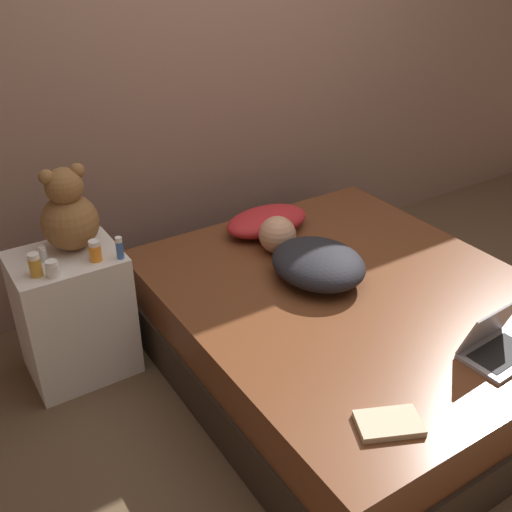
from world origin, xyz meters
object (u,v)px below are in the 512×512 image
at_px(bottle_blue, 120,248).
at_px(bottle_amber, 35,265).
at_px(pillow, 267,221).
at_px(bottle_orange, 95,251).
at_px(teddy_bear, 69,214).
at_px(person_lying, 311,258).
at_px(bottle_white, 52,269).
at_px(book, 389,423).
at_px(bottle_clear, 43,254).
at_px(laptop, 496,344).

height_order(bottle_blue, bottle_amber, same).
height_order(pillow, bottle_orange, bottle_orange).
xyz_separation_m(bottle_orange, bottle_amber, (-0.25, 0.01, 0.00)).
height_order(pillow, teddy_bear, teddy_bear).
bearing_deg(bottle_amber, person_lying, -17.56).
bearing_deg(teddy_bear, bottle_orange, -75.53).
xyz_separation_m(bottle_white, book, (0.72, -1.25, -0.20)).
bearing_deg(bottle_white, bottle_clear, 89.37).
xyz_separation_m(bottle_clear, bottle_blue, (0.29, -0.15, 0.02)).
relative_size(bottle_blue, bottle_amber, 1.00).
bearing_deg(bottle_clear, bottle_white, -90.63).
height_order(bottle_clear, bottle_amber, bottle_amber).
bearing_deg(teddy_bear, bottle_amber, -143.16).
distance_m(person_lying, bottle_clear, 1.20).
height_order(bottle_orange, bottle_amber, bottle_amber).
relative_size(person_lying, bottle_blue, 6.33).
distance_m(pillow, bottle_clear, 1.17).
bearing_deg(bottle_orange, pillow, 6.77).
bearing_deg(person_lying, pillow, 80.09).
xyz_separation_m(pillow, bottle_white, (-1.16, -0.14, 0.15)).
bearing_deg(book, laptop, 5.53).
xyz_separation_m(bottle_white, bottle_amber, (-0.06, 0.04, 0.02)).
relative_size(bottle_blue, book, 0.41).
bearing_deg(bottle_blue, teddy_bear, 123.99).
bearing_deg(bottle_blue, bottle_amber, 171.62).
distance_m(person_lying, bottle_white, 1.15).
distance_m(teddy_bear, bottle_amber, 0.28).
xyz_separation_m(laptop, bottle_orange, (-1.14, 1.22, 0.18)).
height_order(pillow, bottle_amber, bottle_amber).
xyz_separation_m(person_lying, bottle_orange, (-0.90, 0.35, 0.14)).
bearing_deg(person_lying, bottle_orange, 156.35).
bearing_deg(book, pillow, 72.56).
height_order(person_lying, teddy_bear, teddy_bear).
distance_m(person_lying, bottle_amber, 1.22).
bearing_deg(bottle_white, bottle_blue, -1.85).
height_order(person_lying, laptop, laptop).
xyz_separation_m(bottle_white, bottle_orange, (0.19, 0.03, 0.01)).
xyz_separation_m(pillow, bottle_amber, (-1.22, -0.10, 0.17)).
height_order(teddy_bear, bottle_amber, teddy_bear).
xyz_separation_m(bottle_blue, bottle_amber, (-0.35, 0.05, 0.00)).
bearing_deg(laptop, pillow, 94.16).
relative_size(pillow, laptop, 1.52).
height_order(pillow, bottle_blue, bottle_blue).
height_order(bottle_white, bottle_blue, bottle_blue).
bearing_deg(pillow, bottle_orange, -173.23).
distance_m(laptop, teddy_bear, 1.85).
height_order(bottle_clear, bottle_blue, bottle_blue).
bearing_deg(bottle_blue, bottle_orange, 157.64).
relative_size(bottle_amber, book, 0.41).
xyz_separation_m(bottle_amber, book, (0.78, -1.29, -0.22)).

